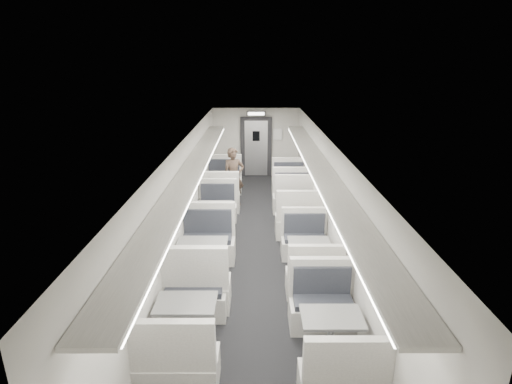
{
  "coord_description": "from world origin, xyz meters",
  "views": [
    {
      "loc": [
        -0.02,
        -7.91,
        3.94
      ],
      "look_at": [
        -0.01,
        0.54,
        1.16
      ],
      "focal_mm": 28.0,
      "sensor_mm": 36.0,
      "label": 1
    }
  ],
  "objects_px": {
    "booth_left_a": "(222,188)",
    "booth_left_b": "(215,217)",
    "booth_left_d": "(187,323)",
    "passenger": "(234,177)",
    "booth_right_b": "(296,208)",
    "exit_sign": "(256,113)",
    "booth_right_a": "(291,190)",
    "booth_left_c": "(203,261)",
    "booth_right_c": "(309,257)",
    "booth_right_d": "(331,337)",
    "vestibule_door": "(256,147)"
  },
  "relations": [
    {
      "from": "booth_left_a",
      "to": "booth_left_b",
      "type": "bearing_deg",
      "value": -90.0
    },
    {
      "from": "booth_left_d",
      "to": "passenger",
      "type": "distance_m",
      "value": 6.02
    },
    {
      "from": "booth_right_b",
      "to": "exit_sign",
      "type": "xyz_separation_m",
      "value": [
        -1.0,
        3.9,
        1.88
      ]
    },
    {
      "from": "booth_right_b",
      "to": "passenger",
      "type": "height_order",
      "value": "passenger"
    },
    {
      "from": "booth_left_b",
      "to": "booth_right_b",
      "type": "bearing_deg",
      "value": 14.65
    },
    {
      "from": "booth_left_a",
      "to": "booth_right_a",
      "type": "bearing_deg",
      "value": -4.02
    },
    {
      "from": "exit_sign",
      "to": "booth_left_c",
      "type": "bearing_deg",
      "value": -98.45
    },
    {
      "from": "booth_right_a",
      "to": "booth_right_c",
      "type": "bearing_deg",
      "value": -90.0
    },
    {
      "from": "booth_right_a",
      "to": "exit_sign",
      "type": "distance_m",
      "value": 3.2
    },
    {
      "from": "booth_right_c",
      "to": "booth_left_d",
      "type": "bearing_deg",
      "value": -134.16
    },
    {
      "from": "booth_left_c",
      "to": "booth_right_d",
      "type": "bearing_deg",
      "value": -46.27
    },
    {
      "from": "booth_left_d",
      "to": "exit_sign",
      "type": "xyz_separation_m",
      "value": [
        1.0,
        8.53,
        1.91
      ]
    },
    {
      "from": "booth_right_c",
      "to": "vestibule_door",
      "type": "distance_m",
      "value": 7.06
    },
    {
      "from": "booth_right_d",
      "to": "vestibule_door",
      "type": "bearing_deg",
      "value": 96.13
    },
    {
      "from": "booth_right_b",
      "to": "booth_right_d",
      "type": "height_order",
      "value": "booth_right_b"
    },
    {
      "from": "booth_left_b",
      "to": "booth_right_a",
      "type": "bearing_deg",
      "value": 45.84
    },
    {
      "from": "booth_right_d",
      "to": "booth_left_c",
      "type": "bearing_deg",
      "value": 133.73
    },
    {
      "from": "booth_left_c",
      "to": "booth_right_c",
      "type": "height_order",
      "value": "booth_left_c"
    },
    {
      "from": "booth_left_b",
      "to": "booth_left_a",
      "type": "bearing_deg",
      "value": 90.0
    },
    {
      "from": "passenger",
      "to": "booth_right_b",
      "type": "bearing_deg",
      "value": -57.1
    },
    {
      "from": "booth_right_c",
      "to": "passenger",
      "type": "relative_size",
      "value": 1.17
    },
    {
      "from": "booth_right_c",
      "to": "booth_right_d",
      "type": "distance_m",
      "value": 2.36
    },
    {
      "from": "booth_right_d",
      "to": "exit_sign",
      "type": "relative_size",
      "value": 3.26
    },
    {
      "from": "booth_right_c",
      "to": "passenger",
      "type": "xyz_separation_m",
      "value": [
        -1.64,
        3.93,
        0.48
      ]
    },
    {
      "from": "booth_left_b",
      "to": "vestibule_door",
      "type": "height_order",
      "value": "vestibule_door"
    },
    {
      "from": "booth_left_c",
      "to": "booth_right_b",
      "type": "bearing_deg",
      "value": 54.81
    },
    {
      "from": "booth_left_d",
      "to": "booth_right_a",
      "type": "relative_size",
      "value": 1.0
    },
    {
      "from": "booth_left_a",
      "to": "passenger",
      "type": "xyz_separation_m",
      "value": [
        0.36,
        -0.32,
        0.44
      ]
    },
    {
      "from": "booth_left_d",
      "to": "vestibule_door",
      "type": "bearing_deg",
      "value": 83.67
    },
    {
      "from": "booth_right_a",
      "to": "booth_left_a",
      "type": "bearing_deg",
      "value": 175.98
    },
    {
      "from": "booth_right_b",
      "to": "passenger",
      "type": "xyz_separation_m",
      "value": [
        -1.64,
        1.36,
        0.43
      ]
    },
    {
      "from": "booth_right_b",
      "to": "vestibule_door",
      "type": "relative_size",
      "value": 1.06
    },
    {
      "from": "booth_left_d",
      "to": "booth_right_c",
      "type": "distance_m",
      "value": 2.87
    },
    {
      "from": "booth_left_b",
      "to": "passenger",
      "type": "relative_size",
      "value": 1.2
    },
    {
      "from": "booth_right_c",
      "to": "exit_sign",
      "type": "height_order",
      "value": "exit_sign"
    },
    {
      "from": "booth_left_c",
      "to": "booth_right_d",
      "type": "xyz_separation_m",
      "value": [
        2.0,
        -2.09,
        -0.04
      ]
    },
    {
      "from": "booth_right_a",
      "to": "vestibule_door",
      "type": "xyz_separation_m",
      "value": [
        -1.0,
        2.85,
        0.67
      ]
    },
    {
      "from": "booth_right_d",
      "to": "passenger",
      "type": "height_order",
      "value": "passenger"
    },
    {
      "from": "booth_left_d",
      "to": "booth_right_b",
      "type": "distance_m",
      "value": 5.04
    },
    {
      "from": "booth_left_c",
      "to": "exit_sign",
      "type": "distance_m",
      "value": 7.06
    },
    {
      "from": "booth_right_d",
      "to": "vestibule_door",
      "type": "relative_size",
      "value": 0.96
    },
    {
      "from": "booth_left_b",
      "to": "booth_right_c",
      "type": "relative_size",
      "value": 1.02
    },
    {
      "from": "booth_right_c",
      "to": "booth_right_d",
      "type": "bearing_deg",
      "value": -90.0
    },
    {
      "from": "booth_left_d",
      "to": "booth_right_c",
      "type": "relative_size",
      "value": 1.07
    },
    {
      "from": "booth_left_c",
      "to": "booth_right_b",
      "type": "relative_size",
      "value": 1.01
    },
    {
      "from": "booth_left_b",
      "to": "booth_right_d",
      "type": "relative_size",
      "value": 0.98
    },
    {
      "from": "booth_left_a",
      "to": "booth_left_b",
      "type": "xyz_separation_m",
      "value": [
        0.0,
        -2.2,
        -0.04
      ]
    },
    {
      "from": "booth_right_d",
      "to": "booth_left_b",
      "type": "bearing_deg",
      "value": 114.42
    },
    {
      "from": "booth_right_c",
      "to": "vestibule_door",
      "type": "relative_size",
      "value": 0.92
    },
    {
      "from": "booth_right_a",
      "to": "booth_left_d",
      "type": "bearing_deg",
      "value": -107.97
    }
  ]
}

